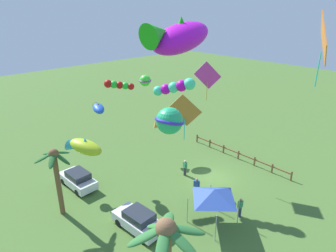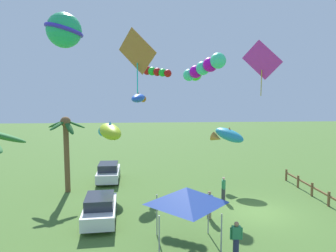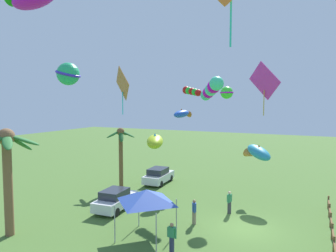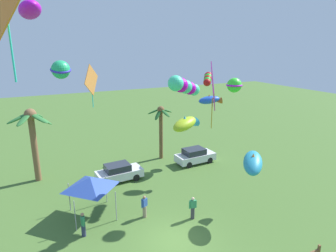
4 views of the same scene
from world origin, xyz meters
name	(u,v)px [view 1 (image 1 of 4)]	position (x,y,z in m)	size (l,w,h in m)	color
ground_plane	(213,178)	(0.00, 0.00, 0.00)	(120.00, 120.00, 0.00)	#476B2D
palm_tree_0	(166,251)	(-6.91, 12.34, 4.59)	(3.50, 3.33, 6.33)	brown
palm_tree_1	(56,169)	(4.79, 12.39, 3.89)	(2.63, 2.77, 5.49)	brown
rail_fence	(238,154)	(0.60, -4.82, 0.58)	(11.53, 0.12, 0.95)	brown
parked_car_0	(138,220)	(-0.63, 9.23, 0.75)	(4.01, 1.97, 1.51)	silver
parked_car_1	(78,179)	(7.26, 9.75, 0.75)	(3.97, 1.87, 1.51)	silver
spectator_0	(185,168)	(2.18, 1.53, 0.81)	(0.54, 0.29, 1.59)	#38383D
spectator_1	(240,207)	(-4.76, 2.81, 0.81)	(0.26, 0.55, 1.59)	#2D3351
spectator_2	(196,187)	(-0.66, 3.11, 0.81)	(0.50, 0.38, 1.59)	gray
festival_tent	(214,194)	(-3.79, 4.85, 2.47)	(2.86, 2.86, 2.85)	#9E9EA3
kite_fish_0	(178,37)	(-6.06, 10.91, 13.73)	(1.76, 3.56, 1.62)	#BD11CD
kite_ball_1	(145,81)	(6.07, 2.86, 8.61)	(1.44, 1.44, 1.02)	#38E131
kite_fish_2	(167,123)	(5.92, 0.29, 3.87)	(2.60, 2.79, 1.55)	teal
kite_diamond_3	(324,40)	(-7.17, -0.73, 12.89)	(1.61, 3.05, 4.70)	orange
kite_tube_4	(175,87)	(2.15, 2.91, 8.76)	(3.03, 2.33, 1.60)	#3FE3A4
kite_ball_5	(169,121)	(-4.47, 9.84, 9.53)	(1.56, 1.55, 1.36)	#22B26B
kite_diamond_6	(185,111)	(-2.84, 7.03, 8.96)	(1.29, 1.76, 2.99)	#B9712D
kite_tube_7	(118,85)	(5.88, 5.88, 8.76)	(1.72, 2.12, 0.91)	#B61212
kite_fish_8	(98,108)	(7.11, 7.22, 6.77)	(2.21, 1.46, 0.92)	blue
kite_diamond_9	(208,76)	(1.85, -0.70, 9.17)	(1.36, 2.17, 3.52)	#CB32A4
kite_fish_10	(84,147)	(6.01, 9.45, 4.25)	(3.57, 2.56, 1.55)	#A7C820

